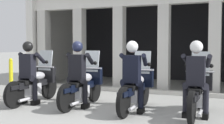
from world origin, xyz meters
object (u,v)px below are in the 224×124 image
at_px(police_officer_center_left, 78,68).
at_px(police_officer_center_right, 132,70).
at_px(motorcycle_far_right, 198,92).
at_px(police_officer_far_left, 28,67).
at_px(motorcycle_center_left, 84,85).
at_px(bollard_kerbside, 11,72).
at_px(police_officer_far_right, 196,72).
at_px(motorcycle_center_right, 136,88).
at_px(motorcycle_far_left, 36,83).

relative_size(police_officer_center_left, police_officer_center_right, 1.00).
bearing_deg(motorcycle_far_right, police_officer_center_right, -174.95).
distance_m(police_officer_far_left, motorcycle_center_left, 1.48).
relative_size(police_officer_center_left, bollard_kerbside, 1.58).
height_order(motorcycle_far_right, police_officer_far_right, police_officer_far_right).
height_order(motorcycle_center_right, bollard_kerbside, motorcycle_center_right).
bearing_deg(motorcycle_far_left, bollard_kerbside, 134.51).
xyz_separation_m(motorcycle_center_left, police_officer_center_right, (1.35, -0.26, 0.44)).
bearing_deg(bollard_kerbside, police_officer_far_left, -42.18).
bearing_deg(police_officer_center_left, motorcycle_center_left, 81.19).
distance_m(police_officer_far_left, bollard_kerbside, 3.92).
bearing_deg(bollard_kerbside, police_officer_far_right, -19.38).
height_order(police_officer_far_left, motorcycle_far_right, police_officer_far_left).
distance_m(police_officer_far_left, motorcycle_center_right, 2.77).
xyz_separation_m(motorcycle_center_right, motorcycle_far_right, (1.35, 0.05, 0.00)).
relative_size(police_officer_center_right, motorcycle_far_right, 0.78).
distance_m(police_officer_center_left, police_officer_center_right, 1.35).
relative_size(police_officer_far_right, bollard_kerbside, 1.58).
bearing_deg(motorcycle_center_right, motorcycle_far_right, -4.08).
height_order(motorcycle_far_left, police_officer_center_left, police_officer_center_left).
bearing_deg(police_officer_far_left, motorcycle_far_right, -0.17).
relative_size(motorcycle_far_left, motorcycle_far_right, 1.00).
height_order(motorcycle_center_right, police_officer_far_right, police_officer_far_right).
distance_m(police_officer_center_left, motorcycle_far_right, 2.77).
bearing_deg(motorcycle_far_left, motorcycle_far_right, -4.15).
height_order(motorcycle_center_right, police_officer_center_right, police_officer_center_right).
bearing_deg(police_officer_center_right, motorcycle_center_left, 163.15).
height_order(motorcycle_far_left, police_officer_center_right, police_officer_center_right).
xyz_separation_m(police_officer_center_left, bollard_kerbside, (-4.24, 2.51, -0.44)).
height_order(police_officer_center_left, motorcycle_center_right, police_officer_center_left).
relative_size(motorcycle_far_left, police_officer_center_left, 1.29).
bearing_deg(police_officer_far_left, motorcycle_center_left, 9.34).
bearing_deg(police_officer_far_right, police_officer_far_left, 173.83).
distance_m(motorcycle_far_left, police_officer_center_right, 2.75).
bearing_deg(police_officer_far_left, police_officer_center_right, -3.89).
xyz_separation_m(motorcycle_far_right, bollard_kerbside, (-6.95, 2.16, -0.00)).
xyz_separation_m(motorcycle_center_right, police_officer_far_right, (1.35, -0.24, 0.44)).
xyz_separation_m(police_officer_center_right, bollard_kerbside, (-5.59, 2.49, -0.44)).
height_order(motorcycle_far_left, police_officer_far_left, police_officer_far_left).
bearing_deg(motorcycle_center_left, police_officer_far_right, -13.08).
bearing_deg(motorcycle_far_right, motorcycle_far_left, 173.83).
bearing_deg(motorcycle_far_left, police_officer_center_right, -9.89).
distance_m(police_officer_far_left, police_officer_center_right, 2.71).
relative_size(motorcycle_far_left, motorcycle_center_right, 1.00).
xyz_separation_m(police_officer_center_left, motorcycle_far_right, (2.71, 0.35, -0.44)).
distance_m(motorcycle_far_left, motorcycle_far_right, 4.06).
relative_size(police_officer_far_left, motorcycle_far_right, 0.78).
relative_size(police_officer_far_left, police_officer_center_right, 1.00).
xyz_separation_m(police_officer_center_left, police_officer_far_right, (2.71, 0.07, 0.00)).
relative_size(police_officer_center_left, police_officer_far_right, 1.00).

